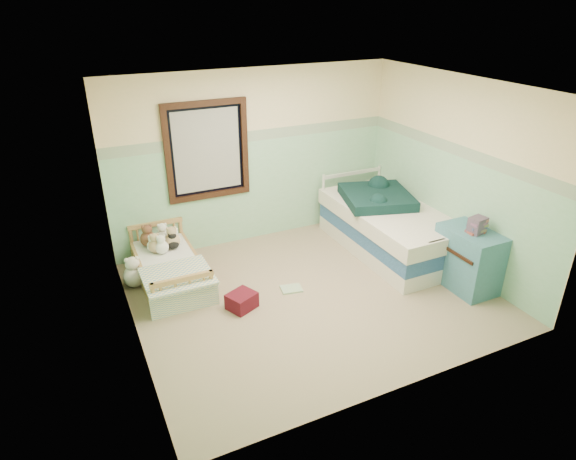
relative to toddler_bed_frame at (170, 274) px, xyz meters
name	(u,v)px	position (x,y,z in m)	size (l,w,h in m)	color
floor	(311,294)	(1.51, -1.05, -0.11)	(4.20, 3.60, 0.02)	#806D53
ceiling	(316,87)	(1.51, -1.05, 2.41)	(4.20, 3.60, 0.02)	white
wall_back	(255,158)	(1.51, 0.75, 1.15)	(4.20, 0.04, 2.50)	beige
wall_front	(414,274)	(1.51, -2.85, 1.15)	(4.20, 0.04, 2.50)	beige
wall_left	(123,236)	(-0.59, -1.05, 1.15)	(0.04, 3.60, 2.50)	beige
wall_right	(456,175)	(3.61, -1.05, 1.15)	(0.04, 3.60, 2.50)	beige
wainscot_mint	(256,191)	(1.51, 0.74, 0.65)	(4.20, 0.01, 1.50)	#80BC8D
border_strip	(254,136)	(1.51, 0.74, 1.48)	(4.20, 0.01, 0.15)	#467451
window_frame	(207,151)	(0.81, 0.71, 1.35)	(1.16, 0.06, 1.36)	black
window_blinds	(207,151)	(0.81, 0.72, 1.35)	(0.92, 0.01, 1.12)	#B3B3AB
toddler_bed_frame	(170,274)	(0.00, 0.00, 0.00)	(0.75, 1.49, 0.19)	#996A3F
toddler_mattress	(169,264)	(0.00, 0.00, 0.16)	(0.68, 1.43, 0.12)	white
patchwork_quilt	(178,276)	(0.00, -0.46, 0.23)	(0.81, 0.75, 0.03)	#709FB8
plush_bed_brown	(148,239)	(-0.15, 0.50, 0.32)	(0.21, 0.21, 0.21)	brown
plush_bed_white	(163,236)	(0.05, 0.50, 0.31)	(0.20, 0.20, 0.20)	white
plush_bed_tan	(155,246)	(-0.10, 0.28, 0.31)	(0.18, 0.18, 0.18)	tan
plush_bed_dark	(173,243)	(0.13, 0.28, 0.30)	(0.17, 0.17, 0.17)	black
plush_floor_cream	(134,276)	(-0.44, 0.08, 0.04)	(0.28, 0.28, 0.28)	silver
plush_floor_tan	(162,301)	(-0.23, -0.60, 0.02)	(0.23, 0.23, 0.23)	tan
twin_bed_frame	(388,243)	(3.06, -0.50, 0.01)	(1.08, 2.16, 0.22)	silver
twin_boxspring	(389,229)	(3.06, -0.50, 0.23)	(1.08, 2.16, 0.22)	navy
twin_mattress	(391,215)	(3.06, -0.50, 0.45)	(1.12, 2.21, 0.22)	silver
teal_blanket	(377,197)	(3.01, -0.20, 0.63)	(0.92, 0.97, 0.14)	black
dresser	(468,259)	(3.36, -1.72, 0.29)	(0.49, 0.78, 0.78)	teal
book_stack	(477,225)	(3.36, -1.77, 0.78)	(0.20, 0.16, 0.20)	brown
red_pillow	(242,301)	(0.62, -0.97, 0.00)	(0.31, 0.27, 0.20)	maroon
floor_book	(291,289)	(1.32, -0.86, -0.08)	(0.26, 0.20, 0.02)	yellow
extra_plush_0	(162,247)	(-0.03, 0.21, 0.30)	(0.18, 0.18, 0.18)	white
extra_plush_1	(153,246)	(-0.12, 0.32, 0.30)	(0.16, 0.16, 0.16)	white
extra_plush_2	(173,241)	(0.13, 0.31, 0.32)	(0.21, 0.21, 0.21)	tan
extra_plush_3	(173,241)	(0.15, 0.33, 0.30)	(0.18, 0.18, 0.18)	white
extra_plush_4	(174,241)	(0.16, 0.33, 0.31)	(0.18, 0.18, 0.18)	white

